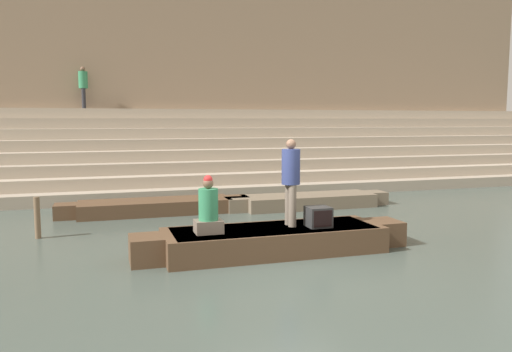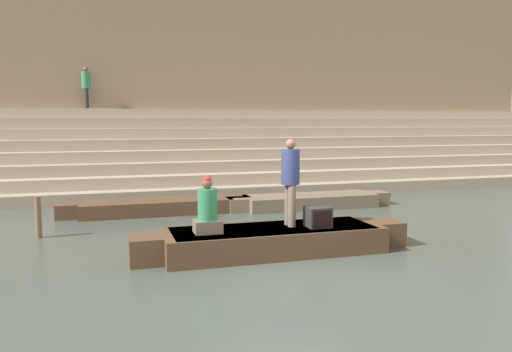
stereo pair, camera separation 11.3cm
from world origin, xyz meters
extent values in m
plane|color=#47544C|center=(0.00, 0.00, 0.00)|extent=(120.00, 120.00, 0.00)
cube|color=tan|center=(0.00, 10.17, 0.19)|extent=(36.00, 5.30, 0.38)
cube|color=#B2A28D|center=(0.00, 10.50, 0.58)|extent=(36.00, 4.64, 0.38)
cube|color=tan|center=(0.00, 10.84, 0.96)|extent=(36.00, 3.98, 0.38)
cube|color=#B2A28D|center=(0.00, 11.17, 1.35)|extent=(36.00, 3.32, 0.38)
cube|color=tan|center=(0.00, 11.50, 1.73)|extent=(36.00, 2.65, 0.38)
cube|color=#B2A28D|center=(0.00, 11.83, 2.12)|extent=(36.00, 1.99, 0.38)
cube|color=tan|center=(0.00, 12.16, 2.50)|extent=(36.00, 1.33, 0.38)
cube|color=#B2A28D|center=(0.00, 12.49, 2.88)|extent=(36.00, 0.66, 0.38)
cube|color=#937A60|center=(0.00, 13.42, 4.49)|extent=(34.20, 1.20, 8.98)
cube|color=brown|center=(0.00, 12.80, 0.30)|extent=(34.20, 0.12, 0.60)
cube|color=brown|center=(0.04, 0.80, 0.25)|extent=(4.35, 1.40, 0.50)
cube|color=beige|center=(0.04, 0.80, 0.48)|extent=(4.00, 1.30, 0.05)
cube|color=brown|center=(2.52, 0.80, 0.25)|extent=(0.61, 0.77, 0.50)
cube|color=brown|center=(-2.43, 0.80, 0.25)|extent=(0.61, 0.77, 0.50)
cylinder|color=olive|center=(-0.61, 1.60, 0.40)|extent=(2.21, 0.04, 0.04)
cylinder|color=#756656|center=(0.42, 0.99, 0.92)|extent=(0.15, 0.15, 0.84)
cylinder|color=#756656|center=(0.42, 0.79, 0.92)|extent=(0.15, 0.15, 0.84)
cylinder|color=navy|center=(0.42, 0.89, 1.69)|extent=(0.37, 0.37, 0.70)
sphere|color=brown|center=(0.42, 0.89, 2.14)|extent=(0.20, 0.20, 0.20)
cube|color=#756656|center=(-1.29, 0.74, 0.63)|extent=(0.51, 0.40, 0.25)
cylinder|color=#338456|center=(-1.29, 0.74, 1.05)|extent=(0.37, 0.37, 0.60)
sphere|color=brown|center=(-1.29, 0.74, 1.44)|extent=(0.20, 0.20, 0.20)
sphere|color=red|center=(-1.29, 0.74, 1.51)|extent=(0.17, 0.17, 0.17)
cube|color=#2D2D2D|center=(0.92, 0.64, 0.70)|extent=(0.46, 0.43, 0.40)
cube|color=black|center=(0.92, 0.42, 0.70)|extent=(0.38, 0.02, 0.32)
cube|color=#756651|center=(2.75, 5.38, 0.20)|extent=(3.98, 1.23, 0.39)
cube|color=tan|center=(2.75, 5.38, 0.37)|extent=(3.66, 1.13, 0.05)
cube|color=#756651|center=(5.02, 5.38, 0.20)|extent=(0.56, 0.68, 0.39)
cube|color=#756651|center=(0.49, 5.38, 0.20)|extent=(0.56, 0.68, 0.39)
cube|color=brown|center=(-1.75, 5.73, 0.20)|extent=(4.18, 1.23, 0.39)
cube|color=tan|center=(-1.75, 5.73, 0.37)|extent=(3.85, 1.13, 0.05)
cube|color=brown|center=(0.63, 5.73, 0.20)|extent=(0.59, 0.68, 0.39)
cube|color=brown|center=(-4.13, 5.73, 0.20)|extent=(0.59, 0.68, 0.39)
cylinder|color=brown|center=(-4.57, 3.50, 0.47)|extent=(0.13, 0.13, 0.93)
cylinder|color=#28282D|center=(-3.75, 12.59, 3.47)|extent=(0.15, 0.15, 0.78)
cylinder|color=#28282D|center=(-3.75, 12.40, 3.47)|extent=(0.15, 0.15, 0.78)
cylinder|color=#338456|center=(-3.75, 12.49, 4.18)|extent=(0.35, 0.35, 0.65)
sphere|color=brown|center=(-3.75, 12.49, 4.60)|extent=(0.18, 0.18, 0.18)
camera|label=1|loc=(-3.17, -8.32, 2.61)|focal=35.00mm
camera|label=2|loc=(-3.06, -8.35, 2.61)|focal=35.00mm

